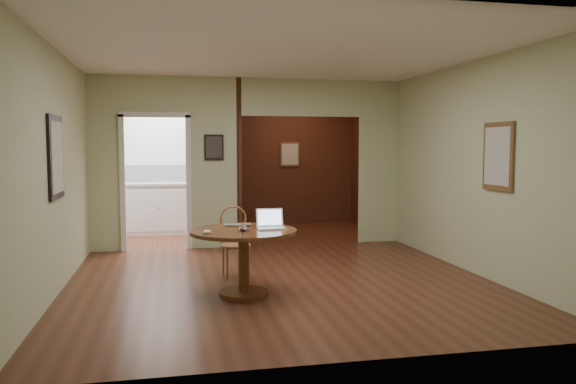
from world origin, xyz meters
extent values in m
plane|color=#482214|center=(0.00, 0.00, 0.00)|extent=(5.00, 5.00, 0.00)
plane|color=white|center=(0.00, 0.00, 2.70)|extent=(5.00, 5.00, 0.00)
plane|color=beige|center=(0.00, -2.50, 1.35)|extent=(5.00, 0.00, 5.00)
plane|color=beige|center=(-2.50, 0.00, 1.35)|extent=(0.00, 5.00, 5.00)
plane|color=beige|center=(2.50, 0.00, 1.35)|extent=(0.00, 5.00, 5.00)
cube|color=beige|center=(-2.25, 2.50, 1.35)|extent=(0.50, 2.70, 0.04)
cube|color=beige|center=(-0.60, 2.50, 1.35)|extent=(0.80, 2.70, 0.04)
cube|color=beige|center=(2.15, 2.50, 1.35)|extent=(0.70, 2.70, 0.04)
plane|color=silver|center=(-1.35, 4.50, 1.35)|extent=(2.70, 0.00, 2.70)
plane|color=#391E10|center=(1.15, 5.00, 1.35)|extent=(2.70, 0.00, 2.70)
cube|color=#391E10|center=(-0.20, 3.75, 1.35)|extent=(0.08, 2.50, 2.70)
cube|color=black|center=(-2.48, 0.00, 1.50)|extent=(0.03, 0.70, 0.90)
cube|color=brown|center=(2.48, -0.50, 1.50)|extent=(0.03, 0.60, 0.80)
cube|color=black|center=(-0.60, 2.48, 1.60)|extent=(0.30, 0.03, 0.40)
cube|color=silver|center=(1.15, 4.98, 1.45)|extent=(0.40, 0.03, 0.50)
cube|color=white|center=(-1.35, 4.49, 1.10)|extent=(2.00, 0.02, 0.32)
cylinder|color=brown|center=(-0.51, -0.46, 0.02)|extent=(0.54, 0.54, 0.05)
cylinder|color=brown|center=(-0.51, -0.46, 0.36)|extent=(0.12, 0.12, 0.62)
cylinder|color=brown|center=(-0.51, -0.46, 0.70)|extent=(1.15, 1.15, 0.04)
cylinder|color=#975735|center=(-0.50, 0.39, 0.40)|extent=(0.41, 0.41, 0.03)
cylinder|color=#975735|center=(-0.62, 0.25, 0.20)|extent=(0.02, 0.02, 0.40)
cylinder|color=#975735|center=(-0.36, 0.27, 0.20)|extent=(0.02, 0.02, 0.40)
cylinder|color=#975735|center=(-0.65, 0.51, 0.20)|extent=(0.02, 0.02, 0.40)
cylinder|color=#975735|center=(-0.38, 0.54, 0.20)|extent=(0.02, 0.02, 0.40)
cylinder|color=#975735|center=(-0.67, 0.51, 0.57)|extent=(0.02, 0.02, 0.32)
cylinder|color=#975735|center=(-0.37, 0.54, 0.57)|extent=(0.02, 0.02, 0.32)
torus|color=#975735|center=(-0.52, 0.53, 0.71)|extent=(0.34, 0.06, 0.34)
cube|color=white|center=(-0.21, -0.47, 0.73)|extent=(0.31, 0.22, 0.01)
cube|color=silver|center=(-0.21, -0.50, 0.74)|extent=(0.26, 0.12, 0.00)
cube|color=white|center=(-0.21, -0.35, 0.83)|extent=(0.30, 0.06, 0.20)
cube|color=#838BA6|center=(-0.21, -0.36, 0.83)|extent=(0.26, 0.05, 0.16)
imported|color=#ADADB1|center=(-0.55, -0.20, 0.73)|extent=(0.32, 0.21, 0.02)
ellipsoid|color=white|center=(-0.92, -0.67, 0.74)|extent=(0.11, 0.08, 0.04)
cylinder|color=#0C0E59|center=(-0.51, -0.60, 0.72)|extent=(0.11, 0.09, 0.01)
cube|color=white|center=(-1.35, 4.20, 0.45)|extent=(2.00, 0.55, 0.90)
cube|color=#B7B7B3|center=(-1.35, 4.20, 0.92)|extent=(2.06, 0.60, 0.04)
sphere|color=#B20C0C|center=(-1.50, 3.91, 0.50)|extent=(0.03, 0.03, 0.03)
sphere|color=#B20C0C|center=(-0.50, 3.91, 0.50)|extent=(0.03, 0.03, 0.03)
ellipsoid|color=beige|center=(-0.87, 4.20, 1.07)|extent=(0.33, 0.31, 0.26)
camera|label=1|loc=(-1.27, -6.42, 1.62)|focal=35.00mm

